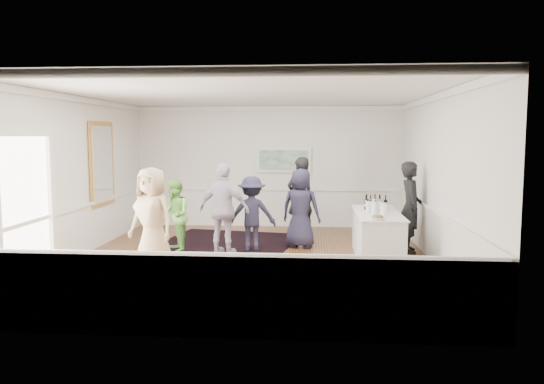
# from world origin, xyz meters

# --- Properties ---
(floor) EXTENTS (8.00, 8.00, 0.00)m
(floor) POSITION_xyz_m (0.00, 0.00, 0.00)
(floor) COLOR brown
(floor) RESTS_ON ground
(ceiling) EXTENTS (7.00, 8.00, 0.02)m
(ceiling) POSITION_xyz_m (0.00, 0.00, 3.20)
(ceiling) COLOR white
(ceiling) RESTS_ON wall_back
(wall_left) EXTENTS (0.02, 8.00, 3.20)m
(wall_left) POSITION_xyz_m (-3.50, 0.00, 1.60)
(wall_left) COLOR white
(wall_left) RESTS_ON floor
(wall_right) EXTENTS (0.02, 8.00, 3.20)m
(wall_right) POSITION_xyz_m (3.50, 0.00, 1.60)
(wall_right) COLOR white
(wall_right) RESTS_ON floor
(wall_back) EXTENTS (7.00, 0.02, 3.20)m
(wall_back) POSITION_xyz_m (0.00, 4.00, 1.60)
(wall_back) COLOR white
(wall_back) RESTS_ON floor
(wall_front) EXTENTS (7.00, 0.02, 3.20)m
(wall_front) POSITION_xyz_m (0.00, -4.00, 1.60)
(wall_front) COLOR white
(wall_front) RESTS_ON floor
(wainscoting) EXTENTS (7.00, 8.00, 1.00)m
(wainscoting) POSITION_xyz_m (0.00, 0.00, 0.50)
(wainscoting) COLOR white
(wainscoting) RESTS_ON floor
(mirror) EXTENTS (0.05, 1.25, 1.85)m
(mirror) POSITION_xyz_m (-3.45, 1.30, 1.80)
(mirror) COLOR gold
(mirror) RESTS_ON wall_left
(doorway) EXTENTS (0.10, 1.78, 2.56)m
(doorway) POSITION_xyz_m (-3.45, -1.90, 1.42)
(doorway) COLOR white
(doorway) RESTS_ON wall_left
(landscape_painting) EXTENTS (1.44, 0.06, 0.66)m
(landscape_painting) POSITION_xyz_m (0.40, 3.95, 1.78)
(landscape_painting) COLOR white
(landscape_painting) RESTS_ON wall_back
(area_rug) EXTENTS (3.53, 4.28, 0.02)m
(area_rug) POSITION_xyz_m (-0.83, 1.18, 0.01)
(area_rug) COLOR black
(area_rug) RESTS_ON floor
(serving_table) EXTENTS (0.86, 2.27, 0.92)m
(serving_table) POSITION_xyz_m (2.45, 0.39, 0.46)
(serving_table) COLOR silver
(serving_table) RESTS_ON floor
(bartender) EXTENTS (0.47, 0.70, 1.89)m
(bartender) POSITION_xyz_m (3.20, 1.04, 0.94)
(bartender) COLOR black
(bartender) RESTS_ON floor
(guest_tan) EXTENTS (1.07, 0.90, 1.86)m
(guest_tan) POSITION_xyz_m (-1.69, -0.85, 0.93)
(guest_tan) COLOR tan
(guest_tan) RESTS_ON floor
(guest_green) EXTENTS (0.82, 0.91, 1.52)m
(guest_green) POSITION_xyz_m (-1.69, 0.68, 0.76)
(guest_green) COLOR #71BD4B
(guest_green) RESTS_ON floor
(guest_lilac) EXTENTS (1.18, 0.76, 1.86)m
(guest_lilac) POSITION_xyz_m (-0.60, 0.43, 0.93)
(guest_lilac) COLOR silver
(guest_lilac) RESTS_ON floor
(guest_dark_a) EXTENTS (1.07, 0.69, 1.57)m
(guest_dark_a) POSITION_xyz_m (-0.10, 0.94, 0.79)
(guest_dark_a) COLOR #222137
(guest_dark_a) RESTS_ON floor
(guest_dark_b) EXTENTS (0.84, 0.78, 1.92)m
(guest_dark_b) POSITION_xyz_m (0.88, 2.42, 0.96)
(guest_dark_b) COLOR black
(guest_dark_b) RESTS_ON floor
(guest_navy) EXTENTS (0.96, 0.75, 1.72)m
(guest_navy) POSITION_xyz_m (0.92, 1.32, 0.86)
(guest_navy) COLOR #222137
(guest_navy) RESTS_ON floor
(wine_bottles) EXTENTS (0.48, 0.28, 0.31)m
(wine_bottles) POSITION_xyz_m (2.45, 0.87, 1.07)
(wine_bottles) COLOR black
(wine_bottles) RESTS_ON serving_table
(juice_pitchers) EXTENTS (0.37, 0.61, 0.24)m
(juice_pitchers) POSITION_xyz_m (2.41, 0.10, 1.04)
(juice_pitchers) COLOR #6FA23A
(juice_pitchers) RESTS_ON serving_table
(ice_bucket) EXTENTS (0.26, 0.26, 0.25)m
(ice_bucket) POSITION_xyz_m (2.45, 0.56, 1.03)
(ice_bucket) COLOR silver
(ice_bucket) RESTS_ON serving_table
(nut_bowl) EXTENTS (0.26, 0.26, 0.08)m
(nut_bowl) POSITION_xyz_m (2.34, -0.56, 0.96)
(nut_bowl) COLOR white
(nut_bowl) RESTS_ON serving_table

